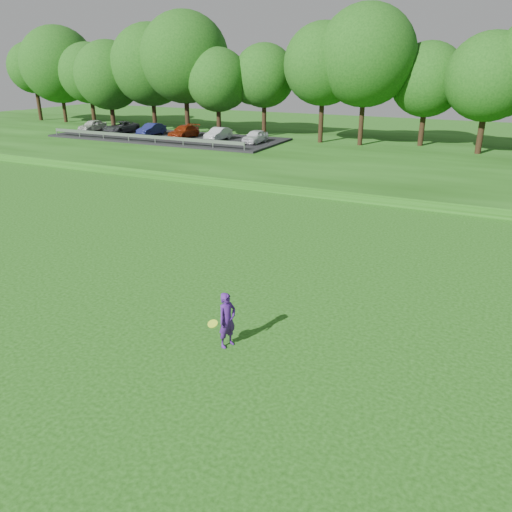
% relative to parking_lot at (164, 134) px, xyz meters
% --- Properties ---
extents(ground, '(140.00, 140.00, 0.00)m').
position_rel_parking_lot_xyz_m(ground, '(24.27, -32.82, -1.06)').
color(ground, '#18430C').
rests_on(ground, ground).
extents(berm, '(130.00, 30.00, 0.60)m').
position_rel_parking_lot_xyz_m(berm, '(24.27, 1.18, -0.76)').
color(berm, '#18430C').
rests_on(berm, ground).
extents(walking_path, '(130.00, 1.60, 0.04)m').
position_rel_parking_lot_xyz_m(walking_path, '(24.27, -12.82, -1.04)').
color(walking_path, gray).
rests_on(walking_path, ground).
extents(treeline, '(104.00, 7.00, 15.00)m').
position_rel_parking_lot_xyz_m(treeline, '(24.27, 5.18, 7.04)').
color(treeline, '#14430F').
rests_on(treeline, berm).
extents(parking_lot, '(24.00, 9.00, 1.38)m').
position_rel_parking_lot_xyz_m(parking_lot, '(0.00, 0.00, 0.00)').
color(parking_lot, black).
rests_on(parking_lot, berm).
extents(woman, '(0.73, 0.86, 1.72)m').
position_rel_parking_lot_xyz_m(woman, '(24.76, -31.45, -0.20)').
color(woman, '#471B7B').
rests_on(woman, ground).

